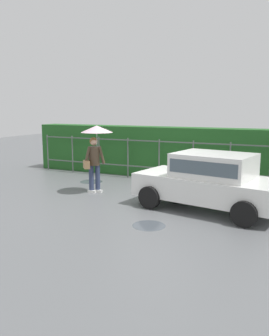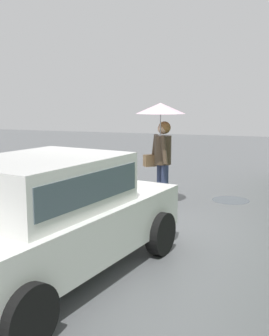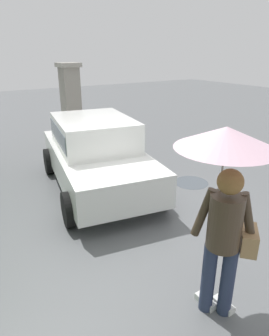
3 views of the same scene
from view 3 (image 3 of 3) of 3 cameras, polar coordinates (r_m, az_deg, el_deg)
ground_plane at (r=5.18m, az=-0.79°, el=-10.53°), size 40.00×40.00×0.00m
car at (r=6.24m, az=-7.37°, el=3.18°), size 3.94×2.39×1.48m
pedestrian at (r=3.03m, az=16.94°, el=-2.70°), size 0.97×0.97×2.09m
gate_pillar at (r=9.31m, az=-11.93°, el=11.70°), size 0.60×0.60×2.42m
puddle_near at (r=6.80m, az=10.70°, el=-2.71°), size 0.75×0.75×0.00m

